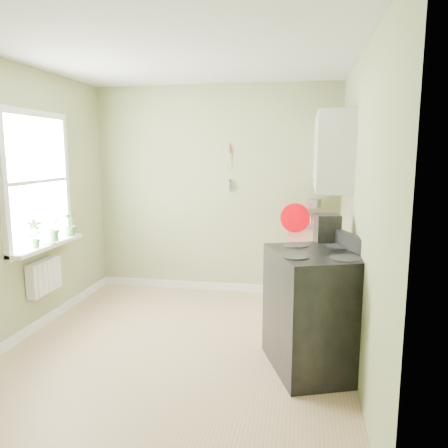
% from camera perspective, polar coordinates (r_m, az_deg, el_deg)
% --- Properties ---
extents(floor, '(3.20, 3.60, 0.02)m').
position_cam_1_polar(floor, '(4.38, -5.90, -15.82)').
color(floor, tan).
rests_on(floor, ground).
extents(ceiling, '(3.20, 3.60, 0.02)m').
position_cam_1_polar(ceiling, '(4.05, -6.60, 21.55)').
color(ceiling, white).
rests_on(ceiling, wall_back).
extents(wall_back, '(3.20, 0.02, 2.70)m').
position_cam_1_polar(wall_back, '(5.74, -1.12, 4.39)').
color(wall_back, tan).
rests_on(wall_back, floor).
extents(wall_left, '(0.02, 3.60, 2.70)m').
position_cam_1_polar(wall_left, '(4.71, -25.39, 2.37)').
color(wall_left, tan).
rests_on(wall_left, floor).
extents(wall_right, '(0.02, 3.60, 2.70)m').
position_cam_1_polar(wall_right, '(3.86, 17.34, 1.49)').
color(wall_right, tan).
rests_on(wall_right, floor).
extents(base_cabinets, '(0.60, 1.60, 0.87)m').
position_cam_1_polar(base_cabinets, '(5.01, 11.88, -7.24)').
color(base_cabinets, white).
rests_on(base_cabinets, floor).
extents(countertop, '(0.64, 1.60, 0.04)m').
position_cam_1_polar(countertop, '(4.90, 11.95, -2.13)').
color(countertop, '#D5B282').
rests_on(countertop, base_cabinets).
extents(upper_cabinets, '(0.35, 1.40, 0.80)m').
position_cam_1_polar(upper_cabinets, '(4.91, 13.89, 9.10)').
color(upper_cabinets, white).
rests_on(upper_cabinets, wall_right).
extents(window, '(0.06, 1.14, 1.44)m').
position_cam_1_polar(window, '(4.92, -23.28, 5.12)').
color(window, white).
rests_on(window, wall_left).
extents(window_sill, '(0.18, 1.14, 0.04)m').
position_cam_1_polar(window_sill, '(4.97, -22.07, -2.58)').
color(window_sill, white).
rests_on(window_sill, wall_left).
extents(radiator, '(0.12, 0.50, 0.35)m').
position_cam_1_polar(radiator, '(5.02, -22.44, -6.36)').
color(radiator, white).
rests_on(radiator, wall_left).
extents(wall_utensils, '(0.02, 0.14, 0.58)m').
position_cam_1_polar(wall_utensils, '(5.66, 0.81, 6.49)').
color(wall_utensils, '#D5B282').
rests_on(wall_utensils, wall_back).
extents(stove, '(1.00, 1.04, 1.16)m').
position_cam_1_polar(stove, '(3.87, 12.06, -10.89)').
color(stove, black).
rests_on(stove, floor).
extents(stand_mixer, '(0.27, 0.36, 0.40)m').
position_cam_1_polar(stand_mixer, '(5.60, 11.64, 1.28)').
color(stand_mixer, '#B2B2B7').
rests_on(stand_mixer, countertop).
extents(kettle, '(0.21, 0.12, 0.21)m').
position_cam_1_polar(kettle, '(5.58, 9.32, 0.65)').
color(kettle, silver).
rests_on(kettle, countertop).
extents(coffee_maker, '(0.25, 0.27, 0.37)m').
position_cam_1_polar(coffee_maker, '(4.18, 13.25, -1.42)').
color(coffee_maker, black).
rests_on(coffee_maker, countertop).
extents(red_tray, '(0.35, 0.08, 0.35)m').
position_cam_1_polar(red_tray, '(5.21, 9.28, 0.80)').
color(red_tray, '#C9000A').
rests_on(red_tray, countertop).
extents(jar, '(0.08, 0.08, 0.09)m').
position_cam_1_polar(jar, '(4.20, 9.06, -3.08)').
color(jar, '#AC9A8D').
rests_on(jar, countertop).
extents(plant_a, '(0.19, 0.19, 0.30)m').
position_cam_1_polar(plant_a, '(4.75, -23.50, -1.09)').
color(plant_a, '#3B792F').
rests_on(plant_a, window_sill).
extents(plant_b, '(0.15, 0.17, 0.28)m').
position_cam_1_polar(plant_b, '(5.05, -21.29, -0.49)').
color(plant_b, '#3B792F').
rests_on(plant_b, window_sill).
extents(plant_c, '(0.20, 0.20, 0.27)m').
position_cam_1_polar(plant_c, '(5.31, -19.57, -0.01)').
color(plant_c, '#3B792F').
rests_on(plant_c, window_sill).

